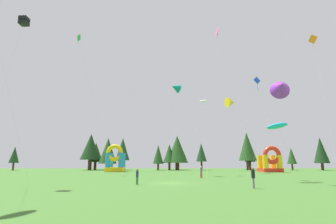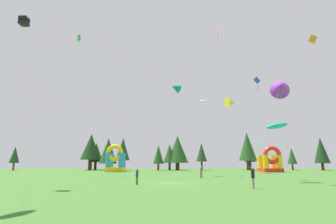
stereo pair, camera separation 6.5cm
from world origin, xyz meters
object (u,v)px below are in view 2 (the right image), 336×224
at_px(person_midfield, 137,175).
at_px(inflatable_blue_arch, 115,162).
at_px(kite_yellow_delta, 231,103).
at_px(kite_purple_delta, 281,87).
at_px(kite_blue_diamond, 257,82).
at_px(kite_black_box, 24,22).
at_px(kite_orange_diamond, 314,40).
at_px(inflatable_red_slide, 271,162).
at_px(kite_white_parafoil, 204,101).
at_px(person_left_edge, 201,171).
at_px(kite_pink_diamond, 218,33).
at_px(kite_teal_delta, 176,88).
at_px(person_far_side, 253,176).
at_px(kite_cyan_parafoil, 277,126).
at_px(kite_green_diamond, 79,39).

height_order(person_midfield, inflatable_blue_arch, inflatable_blue_arch).
relative_size(kite_yellow_delta, inflatable_blue_arch, 2.66).
xyz_separation_m(kite_purple_delta, person_midfield, (-15.99, -0.39, -9.69)).
distance_m(kite_blue_diamond, inflatable_blue_arch, 37.47).
xyz_separation_m(kite_black_box, kite_orange_diamond, (38.28, 10.88, 3.41)).
bearing_deg(inflatable_red_slide, kite_white_parafoil, -141.61).
relative_size(person_midfield, inflatable_red_slide, 0.28).
bearing_deg(kite_black_box, inflatable_blue_arch, 83.51).
height_order(kite_yellow_delta, kite_purple_delta, kite_yellow_delta).
relative_size(kite_orange_diamond, person_left_edge, 12.62).
bearing_deg(kite_blue_diamond, inflatable_blue_arch, 133.11).
xyz_separation_m(kite_pink_diamond, person_left_edge, (-3.12, 0.38, -21.37)).
height_order(kite_teal_delta, inflatable_blue_arch, kite_teal_delta).
height_order(kite_teal_delta, kite_white_parafoil, kite_teal_delta).
xyz_separation_m(kite_teal_delta, inflatable_blue_arch, (-13.27, 16.43, -13.05)).
height_order(person_far_side, person_left_edge, person_far_side).
xyz_separation_m(inflatable_red_slide, inflatable_blue_arch, (-35.24, 2.08, 0.16)).
bearing_deg(kite_white_parafoil, inflatable_red_slide, 38.39).
distance_m(kite_orange_diamond, inflatable_red_slide, 28.98).
relative_size(inflatable_red_slide, inflatable_blue_arch, 0.93).
bearing_deg(person_midfield, kite_pink_diamond, 76.11).
bearing_deg(kite_orange_diamond, inflatable_red_slide, 87.52).
distance_m(kite_pink_diamond, person_left_edge, 21.60).
bearing_deg(kite_cyan_parafoil, kite_yellow_delta, 87.54).
xyz_separation_m(kite_white_parafoil, kite_green_diamond, (-24.68, 3.76, 13.79)).
bearing_deg(person_midfield, kite_cyan_parafoil, 46.60).
bearing_deg(kite_orange_diamond, kite_white_parafoil, 150.82).
bearing_deg(person_far_side, person_left_edge, 20.22).
height_order(kite_purple_delta, person_far_side, kite_purple_delta).
bearing_deg(kite_blue_diamond, kite_green_diamond, 154.85).
bearing_deg(kite_black_box, kite_blue_diamond, 17.72).
bearing_deg(kite_teal_delta, inflatable_blue_arch, 128.93).
distance_m(kite_teal_delta, kite_green_diamond, 23.21).
bearing_deg(kite_green_diamond, person_far_side, -45.25).
height_order(kite_pink_diamond, kite_green_diamond, kite_green_diamond).
height_order(kite_blue_diamond, kite_black_box, kite_black_box).
height_order(kite_yellow_delta, kite_orange_diamond, kite_orange_diamond).
bearing_deg(person_midfield, kite_yellow_delta, 92.34).
bearing_deg(kite_blue_diamond, kite_pink_diamond, 149.61).
height_order(kite_pink_diamond, kite_orange_diamond, kite_pink_diamond).
distance_m(kite_orange_diamond, inflatable_blue_arch, 45.88).
bearing_deg(kite_yellow_delta, inflatable_blue_arch, 169.71).
height_order(kite_blue_diamond, person_midfield, kite_blue_diamond).
distance_m(kite_teal_delta, kite_orange_diamond, 23.07).
distance_m(kite_pink_diamond, kite_purple_delta, 15.99).
distance_m(kite_teal_delta, kite_blue_diamond, 14.88).
distance_m(kite_cyan_parafoil, kite_green_diamond, 41.54).
xyz_separation_m(kite_teal_delta, person_midfield, (-4.83, -17.11, -14.37)).
bearing_deg(kite_cyan_parafoil, kite_black_box, -169.54).
relative_size(kite_teal_delta, kite_cyan_parafoil, 2.22).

